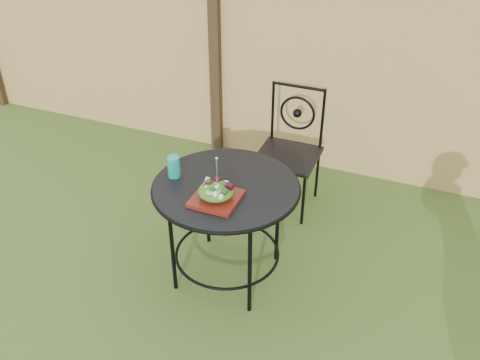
{
  "coord_description": "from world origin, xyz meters",
  "views": [
    {
      "loc": [
        0.56,
        -1.9,
        2.55
      ],
      "look_at": [
        -0.46,
        0.64,
        0.75
      ],
      "focal_mm": 40.0,
      "sensor_mm": 36.0,
      "label": 1
    }
  ],
  "objects": [
    {
      "name": "fork",
      "position": [
        -0.52,
        0.42,
        0.92
      ],
      "size": [
        0.01,
        0.01,
        0.18
      ],
      "primitive_type": "cylinder",
      "color": "silver",
      "rests_on": "salad"
    },
    {
      "name": "fence",
      "position": [
        -0.0,
        2.19,
        0.95
      ],
      "size": [
        8.0,
        0.12,
        1.9
      ],
      "color": "#E9BE73",
      "rests_on": "ground"
    },
    {
      "name": "patio_chair",
      "position": [
        -0.42,
        1.56,
        0.5
      ],
      "size": [
        0.46,
        0.46,
        0.95
      ],
      "color": "black",
      "rests_on": "ground"
    },
    {
      "name": "salad",
      "position": [
        -0.53,
        0.42,
        0.79
      ],
      "size": [
        0.21,
        0.21,
        0.08
      ],
      "primitive_type": "ellipsoid",
      "color": "#235614",
      "rests_on": "salad_plate"
    },
    {
      "name": "salad_plate",
      "position": [
        -0.53,
        0.42,
        0.74
      ],
      "size": [
        0.27,
        0.27,
        0.02
      ],
      "primitive_type": "cube",
      "color": "#50190B",
      "rests_on": "patio_table"
    },
    {
      "name": "drinking_glass",
      "position": [
        -0.88,
        0.56,
        0.79
      ],
      "size": [
        0.08,
        0.08,
        0.14
      ],
      "primitive_type": "cylinder",
      "color": "#0EA796",
      "rests_on": "patio_table"
    },
    {
      "name": "patio_table",
      "position": [
        -0.54,
        0.59,
        0.59
      ],
      "size": [
        0.92,
        0.92,
        0.72
      ],
      "color": "black",
      "rests_on": "ground"
    }
  ]
}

